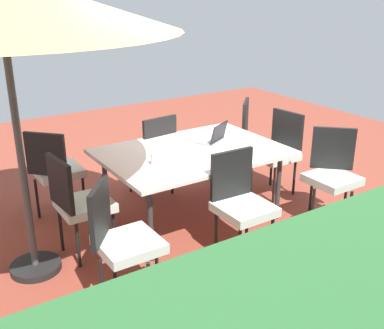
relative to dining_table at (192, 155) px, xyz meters
name	(u,v)px	position (x,y,z in m)	size (l,w,h in m)	color
ground_plane	(192,219)	(0.00, 0.00, -0.73)	(10.00, 10.00, 0.02)	brown
dining_table	(192,155)	(0.00, 0.00, 0.00)	(1.83, 1.29, 0.77)	silver
patio_umbrella	(0,4)	(1.69, 0.08, 1.51)	(2.65, 2.65, 2.45)	#4C4C4C
chair_south	(153,151)	(0.04, -0.76, -0.17)	(0.47, 0.48, 0.98)	silver
chair_northwest	(332,172)	(-1.20, 0.82, -0.17)	(0.59, 0.59, 0.98)	silver
chair_north	(241,200)	(0.03, 0.84, -0.17)	(0.46, 0.47, 0.98)	silver
chair_west	(278,149)	(-1.22, -0.02, -0.17)	(0.48, 0.47, 0.98)	silver
chair_southwest	(233,132)	(-1.18, -0.83, -0.17)	(0.59, 0.59, 0.98)	silver
chair_northeast	(120,237)	(1.21, 0.86, -0.17)	(0.58, 0.58, 0.98)	silver
chair_east	(78,200)	(1.25, 0.05, -0.17)	(0.48, 0.47, 0.98)	silver
chair_southeast	(55,168)	(1.17, -0.85, -0.17)	(0.59, 0.59, 0.98)	silver
laptop	(213,138)	(-0.35, -0.11, 0.09)	(0.40, 0.37, 0.21)	gray
cup	(155,159)	(0.51, 0.14, 0.11)	(0.08, 0.08, 0.12)	white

